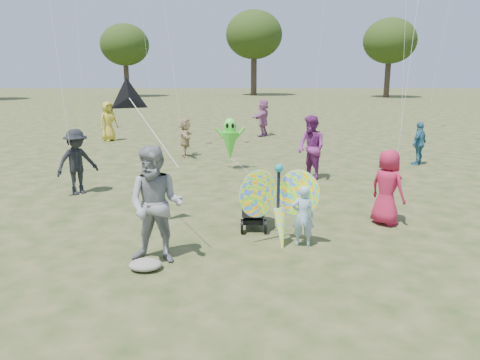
# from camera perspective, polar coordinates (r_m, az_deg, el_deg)

# --- Properties ---
(ground) EXTENTS (160.00, 160.00, 0.00)m
(ground) POSITION_cam_1_polar(r_m,az_deg,el_deg) (8.42, 1.45, -9.67)
(ground) COLOR #51592B
(ground) RESTS_ON ground
(child_girl) EXTENTS (0.45, 0.31, 1.18)m
(child_girl) POSITION_cam_1_polar(r_m,az_deg,el_deg) (8.93, 7.69, -4.39)
(child_girl) COLOR #92B5CF
(child_girl) RESTS_ON ground
(adult_man) EXTENTS (1.11, 0.93, 2.05)m
(adult_man) POSITION_cam_1_polar(r_m,az_deg,el_deg) (8.14, -10.21, -3.03)
(adult_man) COLOR gray
(adult_man) RESTS_ON ground
(grey_bag) EXTENTS (0.56, 0.46, 0.18)m
(grey_bag) POSITION_cam_1_polar(r_m,az_deg,el_deg) (8.15, -11.45, -10.08)
(grey_bag) COLOR gray
(grey_bag) RESTS_ON ground
(crowd_a) EXTENTS (0.90, 0.96, 1.64)m
(crowd_a) POSITION_cam_1_polar(r_m,az_deg,el_deg) (10.53, 17.52, -0.87)
(crowd_a) COLOR #AC1B3D
(crowd_a) RESTS_ON ground
(crowd_b) EXTENTS (1.28, 1.25, 1.76)m
(crowd_b) POSITION_cam_1_polar(r_m,az_deg,el_deg) (13.26, -19.27, 2.09)
(crowd_b) COLOR black
(crowd_b) RESTS_ON ground
(crowd_c) EXTENTS (0.90, 0.89, 1.53)m
(crowd_c) POSITION_cam_1_polar(r_m,az_deg,el_deg) (17.65, 21.00, 4.19)
(crowd_c) COLOR teal
(crowd_c) RESTS_ON ground
(crowd_d) EXTENTS (0.52, 1.42, 1.50)m
(crowd_d) POSITION_cam_1_polar(r_m,az_deg,el_deg) (18.17, -6.67, 5.18)
(crowd_d) COLOR tan
(crowd_d) RESTS_ON ground
(crowd_e) EXTENTS (1.12, 1.20, 1.96)m
(crowd_e) POSITION_cam_1_polar(r_m,az_deg,el_deg) (14.37, 8.66, 3.90)
(crowd_e) COLOR #7F2A78
(crowd_e) RESTS_ON ground
(crowd_g) EXTENTS (1.05, 1.05, 1.84)m
(crowd_g) POSITION_cam_1_polar(r_m,az_deg,el_deg) (23.01, -15.74, 6.89)
(crowd_g) COLOR gold
(crowd_g) RESTS_ON ground
(crowd_j) EXTENTS (1.21, 1.80, 1.86)m
(crowd_j) POSITION_cam_1_polar(r_m,az_deg,el_deg) (23.84, 2.81, 7.60)
(crowd_j) COLOR #B366A1
(crowd_j) RESTS_ON ground
(jogging_stroller) EXTENTS (0.54, 1.06, 1.09)m
(jogging_stroller) POSITION_cam_1_polar(r_m,az_deg,el_deg) (9.90, 1.61, -2.38)
(jogging_stroller) COLOR black
(jogging_stroller) RESTS_ON ground
(butterfly_kite) EXTENTS (1.74, 0.75, 1.78)m
(butterfly_kite) POSITION_cam_1_polar(r_m,az_deg,el_deg) (8.87, 4.81, -3.01)
(butterfly_kite) COLOR red
(butterfly_kite) RESTS_ON ground
(delta_kite_rig) EXTENTS (1.59, 1.87, 1.51)m
(delta_kite_rig) POSITION_cam_1_polar(r_m,az_deg,el_deg) (9.60, -13.37, 9.70)
(delta_kite_rig) COLOR black
(delta_kite_rig) RESTS_ON ground
(alien_kite) EXTENTS (1.12, 0.69, 1.74)m
(alien_kite) POSITION_cam_1_polar(r_m,az_deg,el_deg) (15.66, -1.21, 4.78)
(alien_kite) COLOR #48EC37
(alien_kite) RESTS_ON ground
(tree_line) EXTENTS (91.78, 33.60, 10.79)m
(tree_line) POSITION_cam_1_polar(r_m,az_deg,el_deg) (53.01, 4.02, 17.12)
(tree_line) COLOR #3A2D21
(tree_line) RESTS_ON ground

